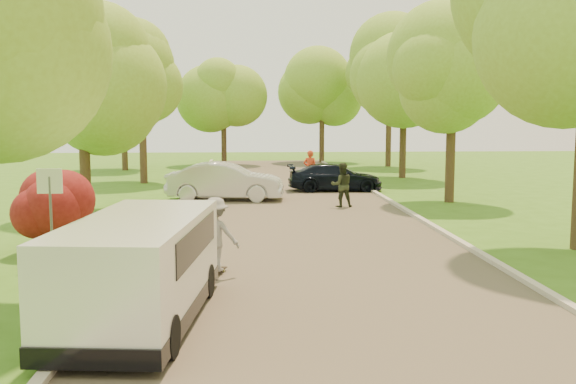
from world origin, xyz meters
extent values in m
plane|color=#3C6C19|center=(0.00, 0.00, 0.00)|extent=(100.00, 100.00, 0.00)
cube|color=#4C4438|center=(0.00, 8.00, 0.01)|extent=(8.00, 60.00, 0.01)
cube|color=#B2AD9E|center=(-4.05, 8.00, 0.06)|extent=(0.18, 60.00, 0.12)
cube|color=#B2AD9E|center=(4.05, 8.00, 0.06)|extent=(0.18, 60.00, 0.12)
cylinder|color=#59595E|center=(-5.80, 4.00, 1.00)|extent=(0.06, 0.06, 2.00)
cube|color=white|center=(-5.80, 4.00, 1.90)|extent=(0.55, 0.04, 0.55)
cylinder|color=#382619|center=(-6.30, 5.50, 0.35)|extent=(0.12, 0.12, 0.70)
sphere|color=#590F0F|center=(-6.30, 5.50, 1.10)|extent=(1.70, 1.70, 1.70)
cylinder|color=#382619|center=(-7.00, 12.00, 1.57)|extent=(0.36, 0.36, 3.15)
sphere|color=olive|center=(-7.00, 12.00, 4.41)|extent=(4.20, 4.20, 4.20)
sphere|color=olive|center=(-6.37, 12.00, 5.04)|extent=(3.15, 3.15, 3.15)
cylinder|color=#382619|center=(-6.60, 22.00, 1.91)|extent=(0.36, 0.36, 3.83)
sphere|color=olive|center=(-6.60, 22.00, 5.27)|extent=(4.80, 4.80, 4.80)
sphere|color=olive|center=(-5.88, 22.00, 5.99)|extent=(3.60, 3.60, 3.60)
cylinder|color=#382619|center=(6.40, 14.00, 1.69)|extent=(0.36, 0.36, 3.38)
sphere|color=olive|center=(6.40, 14.00, 4.70)|extent=(4.40, 4.40, 4.40)
sphere|color=olive|center=(7.06, 14.00, 5.36)|extent=(3.30, 3.30, 3.30)
cylinder|color=#382619|center=(7.00, 24.00, 2.02)|extent=(0.36, 0.36, 4.05)
sphere|color=olive|center=(7.00, 24.00, 5.61)|extent=(5.20, 5.20, 5.20)
sphere|color=olive|center=(7.78, 24.00, 6.39)|extent=(3.90, 3.90, 3.90)
cylinder|color=#382619|center=(-9.00, 30.00, 1.80)|extent=(0.36, 0.36, 3.60)
sphere|color=olive|center=(-9.00, 30.00, 5.10)|extent=(5.00, 5.00, 5.00)
sphere|color=olive|center=(-8.25, 30.00, 5.85)|extent=(3.75, 3.75, 3.75)
cylinder|color=#382619|center=(8.00, 32.00, 1.91)|extent=(0.36, 0.36, 3.83)
sphere|color=olive|center=(8.00, 32.00, 5.33)|extent=(5.00, 5.00, 5.00)
sphere|color=olive|center=(8.75, 32.00, 6.08)|extent=(3.75, 3.75, 3.75)
cylinder|color=#382619|center=(-3.00, 34.00, 1.69)|extent=(0.36, 0.36, 3.38)
sphere|color=olive|center=(-3.00, 34.00, 4.81)|extent=(4.80, 4.80, 4.80)
sphere|color=olive|center=(-2.28, 34.00, 5.53)|extent=(3.60, 3.60, 3.60)
cylinder|color=#382619|center=(4.00, 36.00, 1.80)|extent=(0.36, 0.36, 3.60)
sphere|color=olive|center=(4.00, 36.00, 5.10)|extent=(5.00, 5.00, 5.00)
sphere|color=olive|center=(4.75, 36.00, 5.85)|extent=(3.75, 3.75, 3.75)
cube|color=silver|center=(-3.20, -0.17, 0.94)|extent=(2.27, 4.67, 1.55)
cube|color=black|center=(-3.20, -0.17, 0.28)|extent=(2.30, 4.77, 0.28)
cube|color=black|center=(-3.17, 0.06, 1.31)|extent=(2.15, 3.37, 0.52)
cylinder|color=black|center=(-4.16, -1.58, 0.31)|extent=(0.29, 0.64, 0.62)
cylinder|color=black|center=(-2.57, -1.75, 0.31)|extent=(0.29, 0.64, 0.62)
cylinder|color=black|center=(-3.83, 1.41, 0.31)|extent=(0.29, 0.64, 0.62)
cylinder|color=black|center=(-2.24, 1.23, 0.31)|extent=(0.29, 0.64, 0.62)
imported|color=silver|center=(-2.32, 15.08, 0.75)|extent=(4.72, 2.03, 1.51)
imported|color=black|center=(2.47, 18.02, 0.61)|extent=(4.21, 1.72, 1.22)
cube|color=black|center=(-2.13, 2.90, 0.09)|extent=(0.45, 0.82, 0.02)
cylinder|color=#BFCC4C|center=(-1.98, 3.15, 0.04)|extent=(0.04, 0.07, 0.06)
cylinder|color=#BFCC4C|center=(-2.12, 3.19, 0.04)|extent=(0.04, 0.07, 0.06)
cylinder|color=#BFCC4C|center=(-2.15, 2.61, 0.04)|extent=(0.04, 0.07, 0.06)
cylinder|color=#BFCC4C|center=(-2.29, 2.65, 0.04)|extent=(0.04, 0.07, 0.06)
imported|color=gray|center=(-2.13, 2.90, 0.87)|extent=(1.12, 0.85, 1.55)
imported|color=red|center=(1.51, 19.61, 0.87)|extent=(0.72, 0.55, 1.74)
imported|color=#272E1C|center=(2.00, 12.84, 0.82)|extent=(0.83, 0.66, 1.63)
camera|label=1|loc=(-1.49, -10.30, 3.30)|focal=40.00mm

